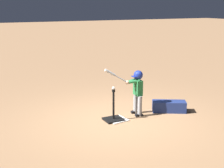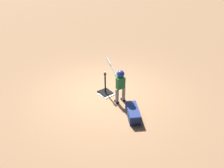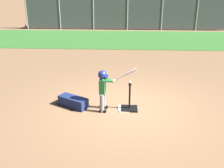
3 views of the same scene
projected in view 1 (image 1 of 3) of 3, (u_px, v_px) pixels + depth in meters
ground_plane at (116, 121)px, 7.37m from camera, size 90.00×90.00×0.00m
home_plate at (117, 119)px, 7.43m from camera, size 0.48×0.48×0.02m
batting_tee at (113, 116)px, 7.38m from camera, size 0.44×0.40×0.75m
batter_child at (137, 87)px, 7.60m from camera, size 0.98×0.36×1.23m
baseball at (114, 88)px, 7.21m from camera, size 0.07×0.07×0.07m
equipment_bag at (169, 106)px, 7.97m from camera, size 0.89×0.69×0.28m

